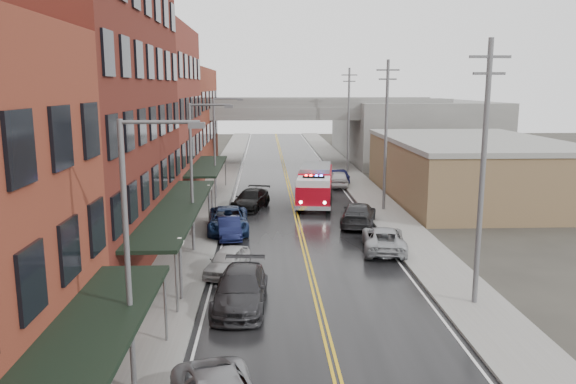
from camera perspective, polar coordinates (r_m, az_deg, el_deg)
name	(u,v)px	position (r m, az deg, el deg)	size (l,w,h in m)	color
road	(299,227)	(40.47, 1.12, -3.54)	(11.00, 160.00, 0.02)	black
sidewalk_left	(197,227)	(40.67, -9.22, -3.51)	(3.00, 160.00, 0.15)	slate
sidewalk_right	(399,225)	(41.55, 11.24, -3.28)	(3.00, 160.00, 0.15)	slate
curb_left	(220,227)	(40.51, -6.90, -3.51)	(0.30, 160.00, 0.15)	gray
curb_right	(377,225)	(41.19, 9.00, -3.32)	(0.30, 160.00, 0.15)	gray
brick_building_b	(70,104)	(33.94, -21.30, 8.35)	(9.00, 20.00, 18.00)	#501915
brick_building_c	(139,115)	(50.88, -14.87, 7.57)	(9.00, 15.00, 15.00)	maroon
brick_building_far	(172,120)	(68.14, -11.68, 7.15)	(9.00, 20.00, 12.00)	maroon
tan_building	(470,171)	(53.03, 17.97, 2.09)	(14.00, 22.00, 5.00)	olive
right_far_block	(408,129)	(81.97, 12.09, 6.30)	(18.00, 30.00, 8.00)	slate
awning_0	(65,370)	(15.72, -21.75, -16.48)	(2.60, 16.00, 3.09)	black
awning_1	(178,208)	(33.28, -11.08, -1.60)	(2.60, 18.00, 3.09)	black
awning_2	(208,166)	(50.39, -8.15, 2.63)	(2.60, 13.00, 3.09)	black
globe_lamp_1	(180,254)	(26.58, -10.92, -6.23)	(0.44, 0.44, 3.12)	#59595B
globe_lamp_2	(209,196)	(40.09, -8.04, -0.41)	(0.44, 0.44, 3.12)	#59595B
street_lamp_0	(134,241)	(18.27, -15.34, -4.86)	(2.64, 0.22, 9.00)	#59595B
street_lamp_1	(195,168)	(33.74, -9.38, 2.42)	(2.64, 0.22, 9.00)	#59595B
street_lamp_2	(217,142)	(49.55, -7.19, 5.09)	(2.64, 0.22, 9.00)	#59595B
utility_pole_0	(483,170)	(26.27, 19.18, 2.10)	(1.80, 0.24, 12.00)	#59595B
utility_pole_1	(386,133)	(45.34, 9.92, 5.92)	(1.80, 0.24, 12.00)	#59595B
utility_pole_2	(348,119)	(64.98, 6.16, 7.42)	(1.80, 0.24, 12.00)	#59595B
overpass	(283,118)	(71.31, -0.46, 7.51)	(40.00, 10.00, 7.50)	slate
fire_truck	(315,184)	(47.89, 2.77, 0.78)	(4.40, 9.01, 3.18)	#A60716
parked_car_left_3	(240,289)	(26.13, -4.86, -9.79)	(2.33, 5.74, 1.67)	#2A292C
parked_car_left_4	(227,261)	(30.62, -6.17, -6.98)	(1.65, 4.11, 1.40)	#B7B7B7
parked_car_left_5	(229,228)	(37.59, -6.01, -3.64)	(1.47, 4.21, 1.39)	#0E1334
parked_car_left_6	(228,220)	(39.12, -6.10, -2.86)	(2.76, 5.99, 1.66)	#112042
parked_car_left_7	(251,199)	(46.31, -3.80, -0.74)	(2.22, 5.46, 1.58)	black
parked_car_right_0	(384,239)	(34.98, 9.69, -4.72)	(2.50, 5.41, 1.50)	#999CA0
parked_car_right_1	(359,214)	(41.06, 7.18, -2.24)	(2.32, 5.70, 1.65)	#252527
parked_car_right_2	(339,179)	(56.60, 5.17, 1.35)	(1.91, 4.75, 1.62)	silver
parked_car_right_3	(336,176)	(58.66, 4.90, 1.62)	(1.57, 4.50, 1.48)	black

